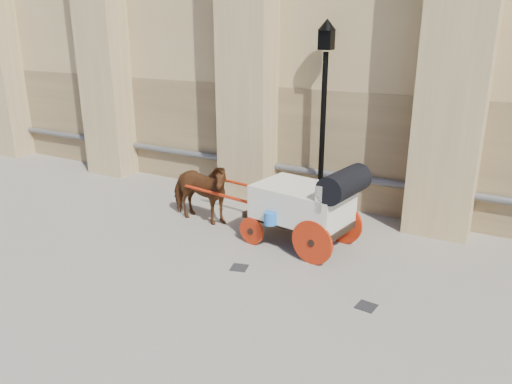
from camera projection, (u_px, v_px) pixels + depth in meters
The scene contains 6 objects.
ground at pixel (203, 254), 10.38m from camera, with size 90.00×90.00×0.00m, color slate.
horse at pixel (199, 192), 11.84m from camera, with size 0.83×1.82×1.54m, color #5C3217.
carriage at pixel (308, 203), 10.43m from camera, with size 4.37×1.75×1.86m.
street_lamp at pixel (323, 114), 12.00m from camera, with size 0.44×0.44×4.67m.
drain_grate_near at pixel (239, 268), 9.79m from camera, with size 0.32×0.32×0.01m, color black.
drain_grate_far at pixel (366, 306), 8.45m from camera, with size 0.32×0.32×0.01m, color black.
Camera 1 is at (5.55, -7.68, 4.56)m, focal length 35.00 mm.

